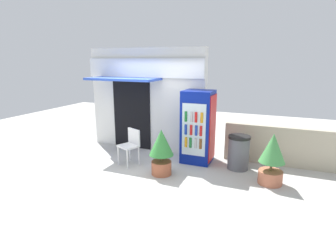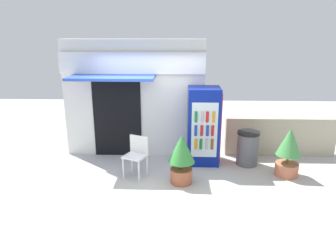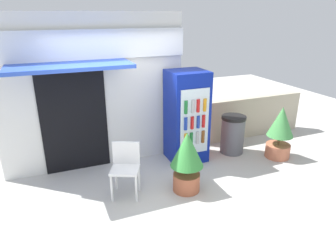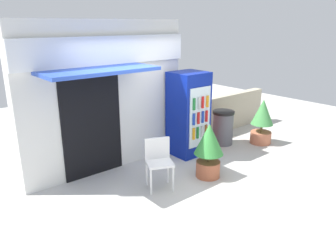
{
  "view_description": "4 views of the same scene",
  "coord_description": "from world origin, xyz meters",
  "px_view_note": "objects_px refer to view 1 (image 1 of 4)",
  "views": [
    {
      "loc": [
        3.01,
        -5.17,
        2.49
      ],
      "look_at": [
        0.58,
        0.74,
        0.93
      ],
      "focal_mm": 28.94,
      "sensor_mm": 36.0,
      "label": 1
    },
    {
      "loc": [
        0.65,
        -5.88,
        3.0
      ],
      "look_at": [
        0.43,
        0.6,
        1.03
      ],
      "focal_mm": 33.63,
      "sensor_mm": 36.0,
      "label": 2
    },
    {
      "loc": [
        -1.23,
        -3.96,
        2.79
      ],
      "look_at": [
        0.7,
        0.74,
        0.89
      ],
      "focal_mm": 32.46,
      "sensor_mm": 36.0,
      "label": 3
    },
    {
      "loc": [
        -3.42,
        -3.76,
        2.76
      ],
      "look_at": [
        0.31,
        0.67,
        0.91
      ],
      "focal_mm": 34.8,
      "sensor_mm": 36.0,
      "label": 4
    }
  ],
  "objects_px": {
    "potted_plant_near_shop": "(161,149)",
    "potted_plant_curbside": "(272,157)",
    "drink_cooler": "(198,127)",
    "plastic_chair": "(131,143)",
    "trash_bin": "(239,152)"
  },
  "relations": [
    {
      "from": "potted_plant_curbside",
      "to": "trash_bin",
      "type": "height_order",
      "value": "potted_plant_curbside"
    },
    {
      "from": "potted_plant_near_shop",
      "to": "trash_bin",
      "type": "xyz_separation_m",
      "value": [
        1.53,
        0.98,
        -0.18
      ]
    },
    {
      "from": "plastic_chair",
      "to": "potted_plant_near_shop",
      "type": "xyz_separation_m",
      "value": [
        0.94,
        -0.29,
        0.07
      ]
    },
    {
      "from": "potted_plant_near_shop",
      "to": "drink_cooler",
      "type": "bearing_deg",
      "value": 64.63
    },
    {
      "from": "potted_plant_near_shop",
      "to": "trash_bin",
      "type": "distance_m",
      "value": 1.83
    },
    {
      "from": "drink_cooler",
      "to": "plastic_chair",
      "type": "bearing_deg",
      "value": -151.55
    },
    {
      "from": "potted_plant_near_shop",
      "to": "potted_plant_curbside",
      "type": "height_order",
      "value": "potted_plant_curbside"
    },
    {
      "from": "potted_plant_near_shop",
      "to": "potted_plant_curbside",
      "type": "xyz_separation_m",
      "value": [
        2.27,
        0.42,
        -0.0
      ]
    },
    {
      "from": "plastic_chair",
      "to": "trash_bin",
      "type": "xyz_separation_m",
      "value": [
        2.48,
        0.69,
        -0.12
      ]
    },
    {
      "from": "drink_cooler",
      "to": "potted_plant_curbside",
      "type": "height_order",
      "value": "drink_cooler"
    },
    {
      "from": "drink_cooler",
      "to": "plastic_chair",
      "type": "distance_m",
      "value": 1.7
    },
    {
      "from": "drink_cooler",
      "to": "trash_bin",
      "type": "distance_m",
      "value": 1.14
    },
    {
      "from": "drink_cooler",
      "to": "potted_plant_near_shop",
      "type": "xyz_separation_m",
      "value": [
        -0.51,
        -1.08,
        -0.31
      ]
    },
    {
      "from": "potted_plant_curbside",
      "to": "trash_bin",
      "type": "relative_size",
      "value": 1.33
    },
    {
      "from": "drink_cooler",
      "to": "plastic_chair",
      "type": "relative_size",
      "value": 2.05
    }
  ]
}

